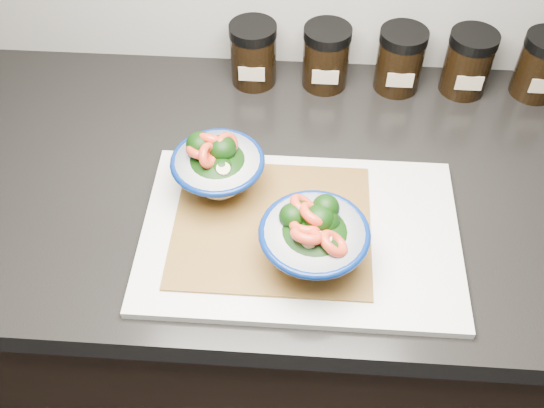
# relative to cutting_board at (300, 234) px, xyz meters

# --- Properties ---
(cabinet) EXTENTS (3.43, 0.58, 0.86)m
(cabinet) POSITION_rel_cutting_board_xyz_m (0.12, 0.11, -0.48)
(cabinet) COLOR black
(cabinet) RESTS_ON ground
(countertop) EXTENTS (3.50, 0.60, 0.04)m
(countertop) POSITION_rel_cutting_board_xyz_m (0.12, 0.11, -0.03)
(countertop) COLOR black
(countertop) RESTS_ON cabinet
(cutting_board) EXTENTS (0.45, 0.30, 0.01)m
(cutting_board) POSITION_rel_cutting_board_xyz_m (0.00, 0.00, 0.00)
(cutting_board) COLOR silver
(cutting_board) RESTS_ON countertop
(bamboo_mat) EXTENTS (0.28, 0.24, 0.00)m
(bamboo_mat) POSITION_rel_cutting_board_xyz_m (-0.04, 0.01, 0.01)
(bamboo_mat) COLOR olive
(bamboo_mat) RESTS_ON cutting_board
(bowl_left) EXTENTS (0.14, 0.14, 0.10)m
(bowl_left) POSITION_rel_cutting_board_xyz_m (-0.12, 0.07, 0.05)
(bowl_left) COLOR white
(bowl_left) RESTS_ON bamboo_mat
(bowl_right) EXTENTS (0.15, 0.15, 0.10)m
(bowl_right) POSITION_rel_cutting_board_xyz_m (0.02, -0.05, 0.06)
(bowl_right) COLOR white
(bowl_right) RESTS_ON bamboo_mat
(spice_jar_a) EXTENTS (0.08, 0.08, 0.11)m
(spice_jar_a) POSITION_rel_cutting_board_xyz_m (-0.10, 0.35, 0.05)
(spice_jar_a) COLOR black
(spice_jar_a) RESTS_ON countertop
(spice_jar_b) EXTENTS (0.08, 0.08, 0.11)m
(spice_jar_b) POSITION_rel_cutting_board_xyz_m (0.03, 0.35, 0.05)
(spice_jar_b) COLOR black
(spice_jar_b) RESTS_ON countertop
(spice_jar_c) EXTENTS (0.08, 0.08, 0.11)m
(spice_jar_c) POSITION_rel_cutting_board_xyz_m (0.16, 0.35, 0.05)
(spice_jar_c) COLOR black
(spice_jar_c) RESTS_ON countertop
(spice_jar_d) EXTENTS (0.08, 0.08, 0.11)m
(spice_jar_d) POSITION_rel_cutting_board_xyz_m (0.27, 0.35, 0.05)
(spice_jar_d) COLOR black
(spice_jar_d) RESTS_ON countertop
(spice_jar_e) EXTENTS (0.08, 0.08, 0.11)m
(spice_jar_e) POSITION_rel_cutting_board_xyz_m (0.40, 0.35, 0.05)
(spice_jar_e) COLOR black
(spice_jar_e) RESTS_ON countertop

